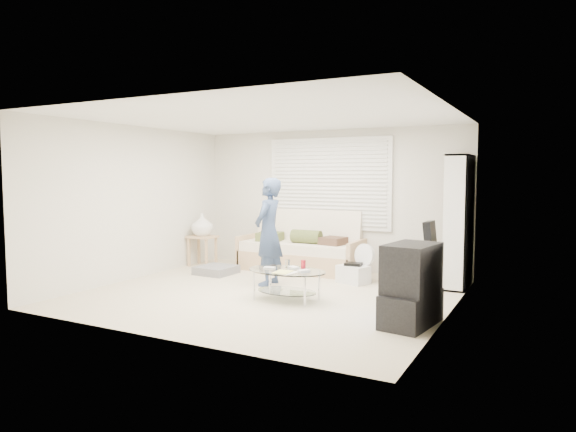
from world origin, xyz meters
The scene contains 13 objects.
ground centered at (0.00, 0.00, 0.00)m, with size 5.00×5.00×0.00m, color beige.
room_shell centered at (0.00, 0.48, 1.63)m, with size 5.02×4.52×2.51m.
window_blinds centered at (0.00, 2.20, 1.55)m, with size 2.32×0.08×1.62m.
futon_sofa centered at (-0.38, 1.88, 0.35)m, with size 2.19×0.89×1.07m.
grey_floor_pillow centered at (-1.53, 0.90, 0.07)m, with size 0.60×0.60×0.14m, color slate.
side_table centered at (-2.22, 1.42, 0.73)m, with size 0.50×0.40×0.99m.
bookshelf centered at (2.32, 1.76, 1.00)m, with size 0.32×0.84×2.00m.
guitar_case centered at (1.99, 1.46, 0.44)m, with size 0.36×0.37×1.00m.
floor_fan centered at (0.94, 1.48, 0.36)m, with size 0.38×0.25×0.61m.
storage_bin centered at (0.82, 1.28, 0.15)m, with size 0.55×0.46×0.33m.
tv_unit centered at (2.20, -0.56, 0.45)m, with size 0.58×0.91×0.93m.
coffee_table centered at (0.41, -0.18, 0.33)m, with size 1.12×0.72×0.54m.
standing_person centered at (-0.29, 0.55, 0.83)m, with size 0.60×0.40×1.66m, color navy.
Camera 1 is at (3.61, -6.26, 1.70)m, focal length 32.00 mm.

